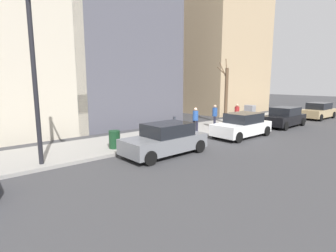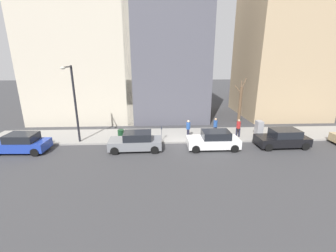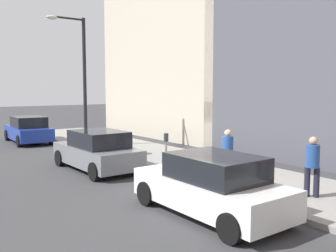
# 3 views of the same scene
# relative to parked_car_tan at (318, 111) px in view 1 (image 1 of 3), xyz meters

# --- Properties ---
(ground_plane) EXTENTS (120.00, 120.00, 0.00)m
(ground_plane) POSITION_rel_parked_car_tan_xyz_m (1.12, 14.83, -0.74)
(ground_plane) COLOR #38383A
(sidewalk) EXTENTS (4.00, 36.00, 0.15)m
(sidewalk) POSITION_rel_parked_car_tan_xyz_m (3.12, 14.83, -0.66)
(sidewalk) COLOR gray
(sidewalk) RESTS_ON ground
(parked_car_tan) EXTENTS (1.96, 4.22, 1.52)m
(parked_car_tan) POSITION_rel_parked_car_tan_xyz_m (0.00, 0.00, 0.00)
(parked_car_tan) COLOR tan
(parked_car_tan) RESTS_ON ground
(parked_car_black) EXTENTS (2.02, 4.25, 1.52)m
(parked_car_black) POSITION_rel_parked_car_tan_xyz_m (-0.03, 6.87, 0.00)
(parked_car_black) COLOR black
(parked_car_black) RESTS_ON ground
(parked_car_white) EXTENTS (1.93, 4.21, 1.52)m
(parked_car_white) POSITION_rel_parked_car_tan_xyz_m (-0.15, 12.75, 0.00)
(parked_car_white) COLOR white
(parked_car_white) RESTS_ON ground
(parked_car_grey) EXTENTS (2.00, 4.24, 1.52)m
(parked_car_grey) POSITION_rel_parked_car_tan_xyz_m (-0.14, 19.11, 0.00)
(parked_car_grey) COLOR slate
(parked_car_grey) RESTS_ON ground
(parking_meter) EXTENTS (0.14, 0.10, 1.35)m
(parking_meter) POSITION_rel_parked_car_tan_xyz_m (1.57, 17.00, 0.24)
(parking_meter) COLOR slate
(parking_meter) RESTS_ON sidewalk
(utility_box) EXTENTS (0.83, 0.61, 1.43)m
(utility_box) POSITION_rel_parked_car_tan_xyz_m (2.42, 7.83, 0.11)
(utility_box) COLOR #A8A399
(utility_box) RESTS_ON sidewalk
(streetlamp) EXTENTS (1.97, 0.32, 6.50)m
(streetlamp) POSITION_rel_parked_car_tan_xyz_m (1.41, 24.22, 3.28)
(streetlamp) COLOR black
(streetlamp) RESTS_ON sidewalk
(bare_tree) EXTENTS (1.22, 1.13, 5.24)m
(bare_tree) POSITION_rel_parked_car_tan_xyz_m (3.75, 9.35, 1.78)
(bare_tree) COLOR brown
(bare_tree) RESTS_ON sidewalk
(trash_bin) EXTENTS (0.56, 0.56, 0.90)m
(trash_bin) POSITION_rel_parked_car_tan_xyz_m (2.02, 20.65, -0.14)
(trash_bin) COLOR #14381E
(trash_bin) RESTS_ON sidewalk
(pedestrian_near_meter) EXTENTS (0.36, 0.39, 1.66)m
(pedestrian_near_meter) POSITION_rel_parked_car_tan_xyz_m (2.27, 9.86, 0.35)
(pedestrian_near_meter) COLOR #1E1E2D
(pedestrian_near_meter) RESTS_ON sidewalk
(pedestrian_midblock) EXTENTS (0.36, 0.36, 1.66)m
(pedestrian_midblock) POSITION_rel_parked_car_tan_xyz_m (2.78, 11.90, 0.35)
(pedestrian_midblock) COLOR #1E1E2D
(pedestrian_midblock) RESTS_ON sidewalk
(pedestrian_far_corner) EXTENTS (0.40, 0.36, 1.66)m
(pedestrian_far_corner) POSITION_rel_parked_car_tan_xyz_m (2.22, 14.55, 0.35)
(pedestrian_far_corner) COLOR #1E1E2D
(pedestrian_far_corner) RESTS_ON sidewalk
(office_block_center) EXTENTS (9.17, 9.17, 16.65)m
(office_block_center) POSITION_rel_parked_car_tan_xyz_m (11.20, 16.04, 7.59)
(office_block_center) COLOR #4C4C56
(office_block_center) RESTS_ON ground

